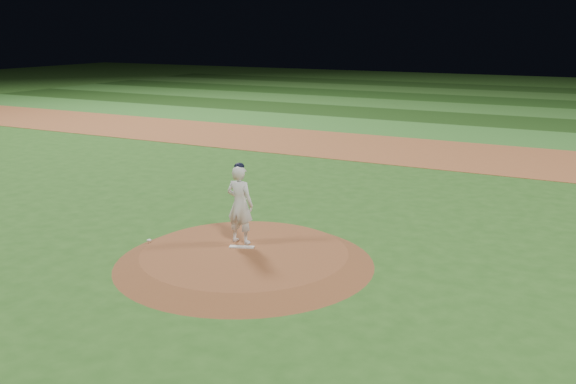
{
  "coord_description": "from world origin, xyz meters",
  "views": [
    {
      "loc": [
        6.76,
        -10.97,
        4.86
      ],
      "look_at": [
        0.0,
        2.0,
        1.1
      ],
      "focal_mm": 40.0,
      "sensor_mm": 36.0,
      "label": 1
    }
  ],
  "objects_px": {
    "pitching_rubber": "(242,247)",
    "rosin_bag": "(149,240)",
    "pitcher_on_mound": "(240,204)",
    "pitchers_mound": "(245,257)"
  },
  "relations": [
    {
      "from": "pitching_rubber",
      "to": "rosin_bag",
      "type": "xyz_separation_m",
      "value": [
        -2.04,
        -0.61,
        0.02
      ]
    },
    {
      "from": "pitching_rubber",
      "to": "pitcher_on_mound",
      "type": "relative_size",
      "value": 0.3
    },
    {
      "from": "rosin_bag",
      "to": "pitchers_mound",
      "type": "bearing_deg",
      "value": 10.54
    },
    {
      "from": "pitchers_mound",
      "to": "pitching_rubber",
      "type": "relative_size",
      "value": 10.25
    },
    {
      "from": "pitcher_on_mound",
      "to": "rosin_bag",
      "type": "bearing_deg",
      "value": -154.47
    },
    {
      "from": "pitching_rubber",
      "to": "pitcher_on_mound",
      "type": "bearing_deg",
      "value": 105.13
    },
    {
      "from": "pitchers_mound",
      "to": "pitching_rubber",
      "type": "bearing_deg",
      "value": 133.94
    },
    {
      "from": "pitchers_mound",
      "to": "rosin_bag",
      "type": "xyz_separation_m",
      "value": [
        -2.22,
        -0.41,
        0.15
      ]
    },
    {
      "from": "pitchers_mound",
      "to": "pitching_rubber",
      "type": "distance_m",
      "value": 0.3
    },
    {
      "from": "pitching_rubber",
      "to": "rosin_bag",
      "type": "distance_m",
      "value": 2.12
    }
  ]
}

